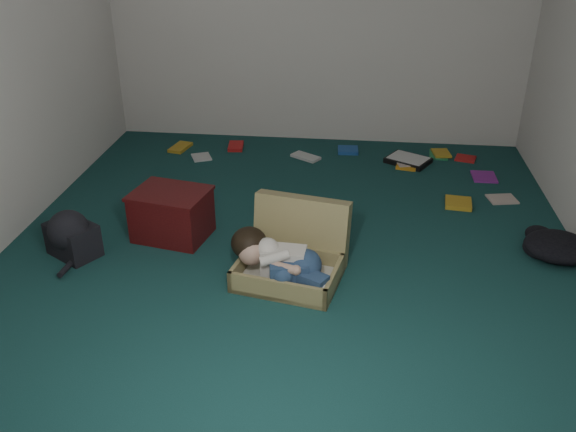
# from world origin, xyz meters

# --- Properties ---
(floor) EXTENTS (4.50, 4.50, 0.00)m
(floor) POSITION_xyz_m (0.00, 0.00, 0.00)
(floor) COLOR #153E3C
(floor) RESTS_ON ground
(wall_back) EXTENTS (4.50, 0.00, 4.50)m
(wall_back) POSITION_xyz_m (0.00, 2.25, 1.30)
(wall_back) COLOR white
(wall_back) RESTS_ON ground
(wall_front) EXTENTS (4.50, 0.00, 4.50)m
(wall_front) POSITION_xyz_m (0.00, -2.25, 1.30)
(wall_front) COLOR white
(wall_front) RESTS_ON ground
(suitcase) EXTENTS (0.75, 0.74, 0.47)m
(suitcase) POSITION_xyz_m (0.05, -0.27, 0.14)
(suitcase) COLOR #9B8D55
(suitcase) RESTS_ON floor
(person) EXTENTS (0.66, 0.43, 0.29)m
(person) POSITION_xyz_m (-0.02, -0.42, 0.18)
(person) COLOR silver
(person) RESTS_ON suitcase
(maroon_bin) EXTENTS (0.59, 0.50, 0.36)m
(maroon_bin) POSITION_xyz_m (-0.87, 0.11, 0.18)
(maroon_bin) COLOR #460E0F
(maroon_bin) RESTS_ON floor
(backpack) EXTENTS (0.54, 0.51, 0.25)m
(backpack) POSITION_xyz_m (-1.47, -0.22, 0.13)
(backpack) COLOR black
(backpack) RESTS_ON floor
(clothing_pile) EXTENTS (0.53, 0.45, 0.15)m
(clothing_pile) POSITION_xyz_m (1.70, 0.23, 0.08)
(clothing_pile) COLOR black
(clothing_pile) RESTS_ON floor
(paper_tray) EXTENTS (0.46, 0.43, 0.05)m
(paper_tray) POSITION_xyz_m (0.91, 1.71, 0.03)
(paper_tray) COLOR black
(paper_tray) RESTS_ON floor
(book_scatter) EXTENTS (3.13, 1.33, 0.02)m
(book_scatter) POSITION_xyz_m (0.48, 1.61, 0.01)
(book_scatter) COLOR gold
(book_scatter) RESTS_ON floor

